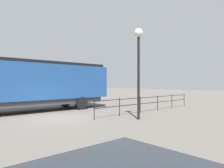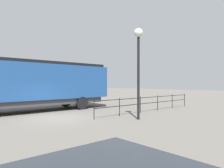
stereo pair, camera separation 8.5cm
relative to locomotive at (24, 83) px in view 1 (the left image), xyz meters
The scene contains 4 objects.
ground_plane 4.69m from the locomotive, 10.46° to the left, with size 120.00×120.00×0.00m, color #666059.
locomotive is the anchor object (origin of this frame).
lamp_post 9.24m from the locomotive, 28.36° to the left, with size 0.56×0.56×5.71m.
platform_fence 9.94m from the locomotive, 51.23° to the left, with size 0.05×11.05×1.25m.
Camera 1 is at (12.37, -6.29, 2.27)m, focal length 32.99 mm.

